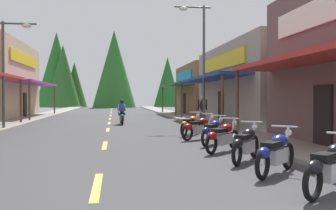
{
  "coord_description": "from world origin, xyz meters",
  "views": [
    {
      "loc": [
        0.33,
        0.68,
        1.68
      ],
      "look_at": [
        4.57,
        30.94,
        1.1
      ],
      "focal_mm": 41.22,
      "sensor_mm": 36.0,
      "label": 1
    }
  ],
  "objects_px": {
    "motorcycle_parked_right_0": "(331,166)",
    "motorcycle_parked_right_6": "(191,125)",
    "motorcycle_parked_right_1": "(276,152)",
    "pedestrian_by_shop": "(202,108)",
    "pedestrian_browsing": "(203,108)",
    "streetlamp_right": "(199,49)",
    "rider_cruising_lead": "(122,114)",
    "motorcycle_parked_right_4": "(213,131)",
    "motorcycle_parked_right_2": "(246,143)",
    "motorcycle_parked_right_3": "(223,136)",
    "streetlamp_left": "(10,58)",
    "motorcycle_parked_right_5": "(199,127)"
  },
  "relations": [
    {
      "from": "rider_cruising_lead",
      "to": "pedestrian_by_shop",
      "type": "relative_size",
      "value": 1.18
    },
    {
      "from": "motorcycle_parked_right_0",
      "to": "motorcycle_parked_right_6",
      "type": "xyz_separation_m",
      "value": [
        -0.38,
        10.52,
        0.0
      ]
    },
    {
      "from": "motorcycle_parked_right_1",
      "to": "pedestrian_by_shop",
      "type": "xyz_separation_m",
      "value": [
        1.72,
        14.44,
        0.57
      ]
    },
    {
      "from": "streetlamp_right",
      "to": "pedestrian_by_shop",
      "type": "xyz_separation_m",
      "value": [
        0.43,
        0.92,
        -3.37
      ]
    },
    {
      "from": "motorcycle_parked_right_2",
      "to": "motorcycle_parked_right_4",
      "type": "bearing_deg",
      "value": 35.14
    },
    {
      "from": "rider_cruising_lead",
      "to": "motorcycle_parked_right_0",
      "type": "bearing_deg",
      "value": -171.92
    },
    {
      "from": "rider_cruising_lead",
      "to": "pedestrian_browsing",
      "type": "xyz_separation_m",
      "value": [
        4.94,
        -1.1,
        0.37
      ]
    },
    {
      "from": "rider_cruising_lead",
      "to": "motorcycle_parked_right_3",
      "type": "bearing_deg",
      "value": -169.56
    },
    {
      "from": "motorcycle_parked_right_2",
      "to": "pedestrian_browsing",
      "type": "distance_m",
      "value": 13.61
    },
    {
      "from": "pedestrian_browsing",
      "to": "motorcycle_parked_right_1",
      "type": "bearing_deg",
      "value": -73.8
    },
    {
      "from": "motorcycle_parked_right_2",
      "to": "motorcycle_parked_right_3",
      "type": "relative_size",
      "value": 1.1
    },
    {
      "from": "motorcycle_parked_right_2",
      "to": "motorcycle_parked_right_4",
      "type": "relative_size",
      "value": 0.99
    },
    {
      "from": "motorcycle_parked_right_0",
      "to": "pedestrian_browsing",
      "type": "xyz_separation_m",
      "value": [
        1.67,
        16.86,
        0.54
      ]
    },
    {
      "from": "motorcycle_parked_right_0",
      "to": "motorcycle_parked_right_1",
      "type": "relative_size",
      "value": 1.11
    },
    {
      "from": "motorcycle_parked_right_3",
      "to": "pedestrian_browsing",
      "type": "bearing_deg",
      "value": 33.55
    },
    {
      "from": "motorcycle_parked_right_4",
      "to": "rider_cruising_lead",
      "type": "xyz_separation_m",
      "value": [
        -3.03,
        10.82,
        0.17
      ]
    },
    {
      "from": "motorcycle_parked_right_2",
      "to": "motorcycle_parked_right_4",
      "type": "height_order",
      "value": "same"
    },
    {
      "from": "streetlamp_left",
      "to": "motorcycle_parked_right_1",
      "type": "bearing_deg",
      "value": -55.92
    },
    {
      "from": "motorcycle_parked_right_1",
      "to": "pedestrian_by_shop",
      "type": "height_order",
      "value": "pedestrian_by_shop"
    },
    {
      "from": "motorcycle_parked_right_1",
      "to": "motorcycle_parked_right_2",
      "type": "bearing_deg",
      "value": 47.56
    },
    {
      "from": "motorcycle_parked_right_1",
      "to": "pedestrian_browsing",
      "type": "height_order",
      "value": "pedestrian_browsing"
    },
    {
      "from": "motorcycle_parked_right_0",
      "to": "motorcycle_parked_right_3",
      "type": "bearing_deg",
      "value": 57.53
    },
    {
      "from": "motorcycle_parked_right_3",
      "to": "rider_cruising_lead",
      "type": "bearing_deg",
      "value": 56.46
    },
    {
      "from": "motorcycle_parked_right_4",
      "to": "motorcycle_parked_right_5",
      "type": "height_order",
      "value": "same"
    },
    {
      "from": "motorcycle_parked_right_1",
      "to": "pedestrian_browsing",
      "type": "distance_m",
      "value": 15.25
    },
    {
      "from": "motorcycle_parked_right_1",
      "to": "pedestrian_by_shop",
      "type": "relative_size",
      "value": 0.88
    },
    {
      "from": "motorcycle_parked_right_4",
      "to": "pedestrian_browsing",
      "type": "bearing_deg",
      "value": 24.11
    },
    {
      "from": "pedestrian_browsing",
      "to": "motorcycle_parked_right_3",
      "type": "bearing_deg",
      "value": -76.78
    },
    {
      "from": "motorcycle_parked_right_4",
      "to": "pedestrian_browsing",
      "type": "height_order",
      "value": "pedestrian_browsing"
    },
    {
      "from": "streetlamp_left",
      "to": "rider_cruising_lead",
      "type": "height_order",
      "value": "streetlamp_left"
    },
    {
      "from": "motorcycle_parked_right_4",
      "to": "motorcycle_parked_right_6",
      "type": "relative_size",
      "value": 1.0
    },
    {
      "from": "motorcycle_parked_right_5",
      "to": "motorcycle_parked_right_1",
      "type": "bearing_deg",
      "value": -126.78
    },
    {
      "from": "motorcycle_parked_right_1",
      "to": "motorcycle_parked_right_6",
      "type": "height_order",
      "value": "same"
    },
    {
      "from": "motorcycle_parked_right_5",
      "to": "pedestrian_browsing",
      "type": "relative_size",
      "value": 0.99
    },
    {
      "from": "motorcycle_parked_right_6",
      "to": "motorcycle_parked_right_3",
      "type": "bearing_deg",
      "value": -145.45
    },
    {
      "from": "motorcycle_parked_right_2",
      "to": "pedestrian_browsing",
      "type": "bearing_deg",
      "value": 28.07
    },
    {
      "from": "pedestrian_by_shop",
      "to": "streetlamp_left",
      "type": "bearing_deg",
      "value": 121.74
    },
    {
      "from": "motorcycle_parked_right_5",
      "to": "rider_cruising_lead",
      "type": "height_order",
      "value": "rider_cruising_lead"
    },
    {
      "from": "motorcycle_parked_right_6",
      "to": "motorcycle_parked_right_1",
      "type": "bearing_deg",
      "value": -144.17
    },
    {
      "from": "rider_cruising_lead",
      "to": "motorcycle_parked_right_1",
      "type": "bearing_deg",
      "value": -171.7
    },
    {
      "from": "motorcycle_parked_right_1",
      "to": "pedestrian_browsing",
      "type": "xyz_separation_m",
      "value": [
        1.92,
        15.11,
        0.54
      ]
    },
    {
      "from": "rider_cruising_lead",
      "to": "pedestrian_by_shop",
      "type": "xyz_separation_m",
      "value": [
        4.74,
        -1.78,
        0.41
      ]
    },
    {
      "from": "motorcycle_parked_right_4",
      "to": "pedestrian_by_shop",
      "type": "bearing_deg",
      "value": 24.49
    },
    {
      "from": "motorcycle_parked_right_1",
      "to": "rider_cruising_lead",
      "type": "distance_m",
      "value": 16.5
    },
    {
      "from": "streetlamp_left",
      "to": "motorcycle_parked_right_2",
      "type": "relative_size",
      "value": 3.18
    },
    {
      "from": "streetlamp_right",
      "to": "rider_cruising_lead",
      "type": "distance_m",
      "value": 6.34
    },
    {
      "from": "motorcycle_parked_right_1",
      "to": "motorcycle_parked_right_5",
      "type": "xyz_separation_m",
      "value": [
        -0.12,
        7.11,
        0.0
      ]
    },
    {
      "from": "streetlamp_right",
      "to": "motorcycle_parked_right_1",
      "type": "height_order",
      "value": "streetlamp_right"
    },
    {
      "from": "motorcycle_parked_right_3",
      "to": "motorcycle_parked_right_6",
      "type": "height_order",
      "value": "same"
    },
    {
      "from": "motorcycle_parked_right_0",
      "to": "motorcycle_parked_right_6",
      "type": "height_order",
      "value": "same"
    }
  ]
}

